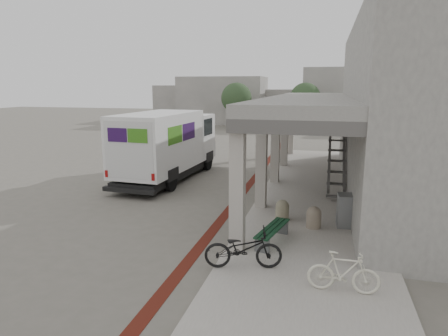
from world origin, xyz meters
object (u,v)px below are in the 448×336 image
(bicycle_cream, at_px, (343,272))
(utility_cabinet, at_px, (345,210))
(fedex_truck, at_px, (168,144))
(bicycle_black, at_px, (243,249))
(bench, at_px, (272,232))

(bicycle_cream, bearing_deg, utility_cabinet, -2.35)
(fedex_truck, height_order, bicycle_black, fedex_truck)
(utility_cabinet, relative_size, bicycle_black, 0.55)
(fedex_truck, height_order, bench, fedex_truck)
(utility_cabinet, bearing_deg, fedex_truck, 143.34)
(bicycle_black, height_order, bicycle_cream, bicycle_black)
(utility_cabinet, distance_m, bicycle_cream, 4.31)
(bench, xyz_separation_m, utility_cabinet, (2.02, 1.91, 0.20))
(bicycle_black, bearing_deg, fedex_truck, 18.86)
(bench, height_order, bicycle_black, bicycle_black)
(bench, relative_size, utility_cabinet, 1.87)
(bench, xyz_separation_m, bicycle_black, (-0.48, -1.78, 0.18))
(fedex_truck, relative_size, utility_cabinet, 7.57)
(bench, relative_size, bicycle_black, 1.02)
(utility_cabinet, height_order, bicycle_black, utility_cabinet)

